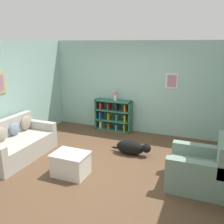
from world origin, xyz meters
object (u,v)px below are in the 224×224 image
at_px(dog, 132,147).
at_px(vase, 115,95).
at_px(bookshelf, 114,115).
at_px(coffee_table, 71,163).
at_px(couch, 15,144).
at_px(recliner_chair, 200,169).

distance_m(dog, vase, 1.93).
xyz_separation_m(bookshelf, dog, (1.03, -1.43, -0.28)).
bearing_deg(coffee_table, bookshelf, 93.99).
xyz_separation_m(bookshelf, vase, (0.07, -0.02, 0.62)).
height_order(couch, recliner_chair, recliner_chair).
bearing_deg(bookshelf, coffee_table, -86.01).
bearing_deg(recliner_chair, coffee_table, -167.43).
xyz_separation_m(coffee_table, vase, (-0.13, 2.75, 0.83)).
distance_m(couch, dog, 2.67).
relative_size(couch, vase, 6.33).
relative_size(recliner_chair, coffee_table, 1.46).
height_order(recliner_chair, dog, recliner_chair).
height_order(couch, coffee_table, couch).
xyz_separation_m(coffee_table, dog, (0.84, 1.35, -0.07)).
distance_m(recliner_chair, coffee_table, 2.44).
bearing_deg(vase, coffee_table, -87.33).
distance_m(bookshelf, coffee_table, 2.79).
bearing_deg(vase, dog, -55.55).
distance_m(coffee_table, vase, 2.88).
height_order(recliner_chair, vase, vase).
height_order(dog, vase, vase).
bearing_deg(dog, couch, -155.26).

